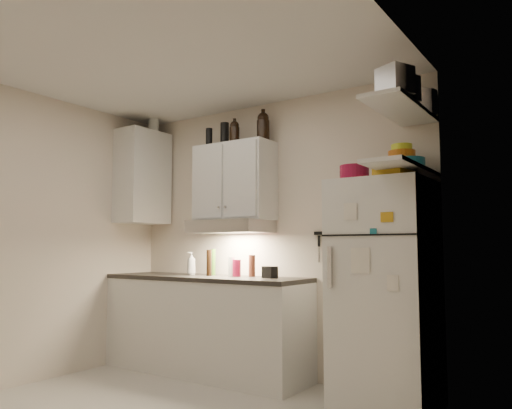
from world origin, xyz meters
The scene contains 35 objects.
ceiling centered at (0.00, 0.00, 2.61)m, with size 3.20×3.00×0.02m, color silver.
back_wall centered at (0.00, 1.51, 1.30)m, with size 3.20×0.02×2.60m, color beige.
left_wall centered at (-1.61, 0.00, 1.30)m, with size 0.02×3.00×2.60m, color beige.
right_wall centered at (1.61, 0.00, 1.30)m, with size 0.02×3.00×2.60m, color beige.
base_cabinet centered at (-0.55, 1.20, 0.44)m, with size 2.10×0.60×0.88m, color silver.
countertop centered at (-0.55, 1.20, 0.90)m, with size 2.10×0.62×0.04m, color #282623.
upper_cabinet centered at (-0.30, 1.33, 1.83)m, with size 0.80×0.33×0.75m, color silver.
side_cabinet centered at (-1.44, 1.20, 1.95)m, with size 0.33×0.55×1.00m, color silver.
range_hood centered at (-0.30, 1.27, 1.39)m, with size 0.76×0.46×0.12m, color silver.
fridge centered at (1.25, 1.16, 0.85)m, with size 0.70×0.68×1.70m, color silver.
shelf_hi centered at (1.45, 1.02, 2.20)m, with size 0.30×0.95×0.03m, color silver.
shelf_lo centered at (1.45, 1.02, 1.76)m, with size 0.30×0.95×0.03m, color silver.
knife_strip centered at (0.70, 1.49, 1.32)m, with size 0.42×0.02×0.03m, color black.
dutch_oven centered at (1.04, 1.11, 1.77)m, with size 0.23×0.23×0.13m, color maroon.
book_stack centered at (1.40, 1.02, 1.75)m, with size 0.22×0.28×0.09m, color #C79118.
spice_jar centered at (1.23, 1.16, 1.75)m, with size 0.07×0.07×0.11m, color silver.
stock_pot centered at (1.49, 1.38, 2.31)m, with size 0.27×0.27×0.19m, color silver.
tin_a centered at (1.51, 0.90, 2.31)m, with size 0.18×0.16×0.18m, color #AAAAAD.
tin_b centered at (1.51, 0.71, 2.31)m, with size 0.19×0.19×0.19m, color #AAAAAD.
bowl_teal centered at (1.41, 1.29, 1.83)m, with size 0.26×0.26×0.10m, color #176B80.
bowl_orange centered at (1.37, 1.28, 1.91)m, with size 0.21×0.21×0.06m, color orange.
bowl_yellow centered at (1.37, 1.28, 1.97)m, with size 0.16×0.16×0.05m, color yellow.
plates centered at (1.39, 1.04, 1.80)m, with size 0.24×0.24×0.06m, color #176B80.
growler_a centered at (-0.28, 1.30, 2.31)m, with size 0.10×0.10×0.23m, color black, non-canonical shape.
growler_b centered at (0.01, 1.37, 2.34)m, with size 0.12×0.12×0.29m, color black, non-canonical shape.
thermos_a centered at (-0.47, 1.39, 2.32)m, with size 0.09×0.09×0.25m, color black.
thermos_b centered at (-0.60, 1.30, 2.30)m, with size 0.07×0.07×0.19m, color black.
side_jar centered at (-1.37, 1.28, 2.52)m, with size 0.11×0.11×0.15m, color silver.
soap_bottle centered at (-0.77, 1.25, 1.05)m, with size 0.10×0.10×0.25m, color silver.
pepper_mill centered at (-0.09, 1.34, 1.02)m, with size 0.06×0.06×0.20m, color brown.
oil_bottle centered at (-0.57, 1.34, 1.05)m, with size 0.05×0.05×0.26m, color #3F711C.
vinegar_bottle centered at (-0.52, 1.22, 1.05)m, with size 0.05×0.05×0.25m, color black.
clear_bottle centered at (-0.29, 1.28, 1.01)m, with size 0.06×0.06×0.18m, color silver.
red_jar centered at (-0.22, 1.27, 1.00)m, with size 0.08×0.08×0.16m, color maroon.
caddy centered at (0.16, 1.25, 0.97)m, with size 0.12×0.09×0.10m, color black.
Camera 1 is at (2.58, -2.53, 1.19)m, focal length 35.00 mm.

